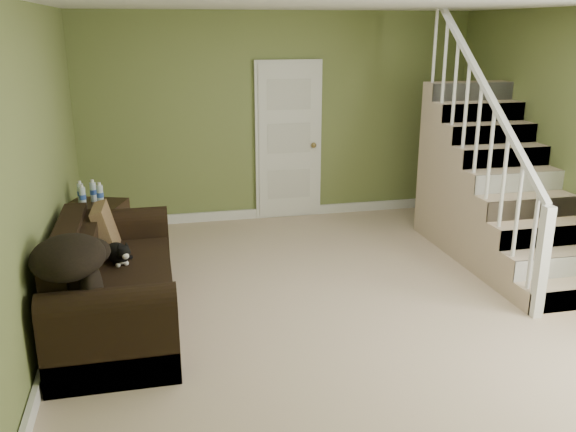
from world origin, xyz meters
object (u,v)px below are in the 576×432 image
side_table (96,234)px  banana (147,295)px  cat (118,254)px  sofa (111,288)px

side_table → banana: 2.03m
cat → banana: cat is taller
sofa → banana: (0.30, -0.56, 0.16)m
sofa → banana: 0.66m
sofa → cat: 0.31m
sofa → cat: sofa is taller
cat → banana: bearing=-93.1°
side_table → cat: 1.24m
side_table → cat: size_ratio=1.89×
side_table → banana: side_table is taller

